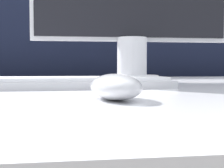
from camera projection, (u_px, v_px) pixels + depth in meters
name	position (u px, v px, depth m)	size (l,w,h in m)	color
partition_panel	(72.00, 112.00, 1.47)	(5.00, 0.03, 1.11)	black
computer_mouse_near	(115.00, 87.00, 0.44)	(0.08, 0.13, 0.04)	silver
keyboard	(72.00, 83.00, 0.67)	(0.43, 0.14, 0.02)	silver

